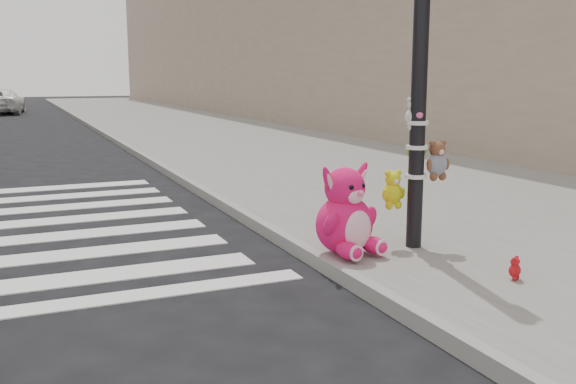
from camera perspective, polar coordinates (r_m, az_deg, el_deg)
name	(u,v)px	position (r m, az deg, el deg)	size (l,w,h in m)	color
ground	(235,376)	(4.32, -4.77, -16.01)	(120.00, 120.00, 0.00)	black
sidewalk_near	(299,155)	(15.14, 0.97, 3.32)	(7.00, 80.00, 0.14)	slate
curb_edge	(153,163)	(14.07, -11.93, 2.56)	(0.12, 80.00, 0.15)	gray
signal_pole	(419,90)	(6.70, 11.57, 8.89)	(0.70, 0.48, 4.00)	black
pink_bunny	(346,217)	(6.43, 5.20, -2.22)	(0.70, 0.78, 0.93)	#F11463
red_teddy	(515,268)	(6.01, 19.52, -6.39)	(0.15, 0.10, 0.21)	red
car_white_near	(0,101)	(35.97, -24.20, 7.37)	(2.08, 4.51, 1.25)	white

